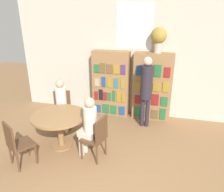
% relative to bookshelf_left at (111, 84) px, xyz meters
% --- Properties ---
extents(wall_back, '(6.40, 0.07, 3.00)m').
position_rel_bookshelf_left_xyz_m(wall_back, '(0.55, 0.19, 0.63)').
color(wall_back, beige).
rests_on(wall_back, ground_plane).
extents(bookshelf_left, '(0.98, 0.34, 1.75)m').
position_rel_bookshelf_left_xyz_m(bookshelf_left, '(0.00, 0.00, 0.00)').
color(bookshelf_left, olive).
rests_on(bookshelf_left, ground_plane).
extents(bookshelf_right, '(0.98, 0.34, 1.75)m').
position_rel_bookshelf_left_xyz_m(bookshelf_right, '(1.10, -0.00, -0.00)').
color(bookshelf_right, olive).
rests_on(bookshelf_right, ground_plane).
extents(flower_vase, '(0.38, 0.38, 0.59)m').
position_rel_bookshelf_left_xyz_m(flower_vase, '(1.16, 0.00, 1.25)').
color(flower_vase, '#B7AD9E').
rests_on(flower_vase, bookshelf_right).
extents(reading_table, '(1.12, 1.12, 0.73)m').
position_rel_bookshelf_left_xyz_m(reading_table, '(-0.62, -1.83, -0.27)').
color(reading_table, olive).
rests_on(reading_table, ground_plane).
extents(chair_near_camera, '(0.55, 0.55, 0.89)m').
position_rel_bookshelf_left_xyz_m(chair_near_camera, '(-1.08, -2.59, -0.37)').
color(chair_near_camera, brown).
rests_on(chair_near_camera, ground_plane).
extents(chair_left_side, '(0.52, 0.52, 0.89)m').
position_rel_bookshelf_left_xyz_m(chair_left_side, '(-0.97, -1.00, -0.37)').
color(chair_left_side, brown).
rests_on(chair_left_side, ground_plane).
extents(chair_far_side, '(0.48, 0.48, 0.89)m').
position_rel_bookshelf_left_xyz_m(chair_far_side, '(0.25, -2.03, -0.37)').
color(chair_far_side, brown).
rests_on(chair_far_side, ground_plane).
extents(seated_reader_left, '(0.35, 0.39, 1.25)m').
position_rel_bookshelf_left_xyz_m(seated_reader_left, '(-0.90, -1.17, -0.17)').
color(seated_reader_left, silver).
rests_on(seated_reader_left, ground_plane).
extents(seated_reader_right, '(0.39, 0.32, 1.25)m').
position_rel_bookshelf_left_xyz_m(seated_reader_right, '(0.07, -1.99, -0.16)').
color(seated_reader_right, beige).
rests_on(seated_reader_right, ground_plane).
extents(librarian_standing, '(0.27, 0.54, 1.75)m').
position_rel_bookshelf_left_xyz_m(librarian_standing, '(0.99, -0.50, 0.19)').
color(librarian_standing, '#28232D').
rests_on(librarian_standing, ground_plane).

